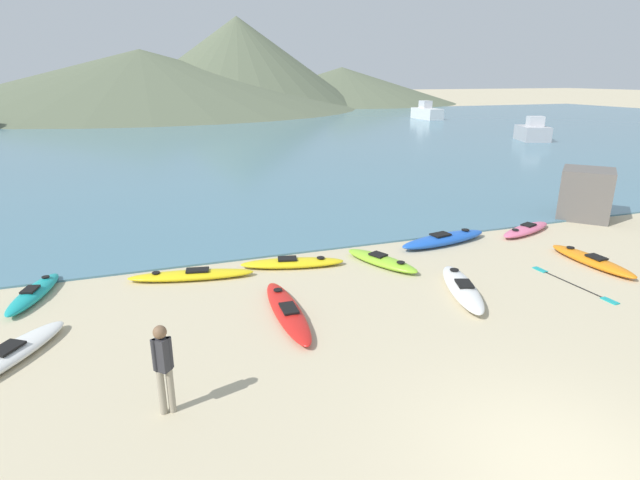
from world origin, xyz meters
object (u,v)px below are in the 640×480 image
kayak_on_sand_5 (444,239)px  kayak_on_sand_6 (381,260)px  kayak_on_sand_4 (287,311)px  kayak_on_sand_8 (2,359)px  kayak_on_sand_3 (592,260)px  kayak_on_sand_2 (34,293)px  shoreline_rock (586,194)px  kayak_on_sand_7 (526,229)px  kayak_on_sand_9 (292,263)px  loose_paddle (572,284)px  kayak_on_sand_1 (192,275)px  person_near_foreground (163,364)px  kayak_on_sand_0 (462,288)px  moored_boat_3 (533,132)px  moored_boat_1 (427,113)px

kayak_on_sand_5 → kayak_on_sand_6: bearing=-159.9°
kayak_on_sand_4 → kayak_on_sand_5: size_ratio=0.96×
kayak_on_sand_8 → kayak_on_sand_6: bearing=14.6°
kayak_on_sand_3 → kayak_on_sand_5: bearing=134.3°
kayak_on_sand_2 → shoreline_rock: bearing=3.6°
kayak_on_sand_7 → kayak_on_sand_6: bearing=-170.0°
kayak_on_sand_3 → kayak_on_sand_9: 9.14m
kayak_on_sand_8 → kayak_on_sand_3: bearing=1.3°
kayak_on_sand_2 → loose_paddle: kayak_on_sand_2 is taller
kayak_on_sand_1 → kayak_on_sand_9: bearing=-0.6°
person_near_foreground → kayak_on_sand_3: bearing=13.2°
kayak_on_sand_6 → kayak_on_sand_8: size_ratio=0.86×
kayak_on_sand_3 → kayak_on_sand_4: bearing=-179.0°
kayak_on_sand_1 → kayak_on_sand_7: (12.05, 0.34, 0.02)m
kayak_on_sand_0 → kayak_on_sand_5: bearing=63.4°
kayak_on_sand_6 → loose_paddle: size_ratio=0.98×
kayak_on_sand_1 → kayak_on_sand_7: 12.05m
moored_boat_3 → shoreline_rock: bearing=-127.6°
kayak_on_sand_3 → kayak_on_sand_8: size_ratio=0.96×
kayak_on_sand_4 → moored_boat_3: bearing=40.3°
kayak_on_sand_8 → loose_paddle: (13.92, -0.66, -0.13)m
kayak_on_sand_1 → moored_boat_3: bearing=35.0°
kayak_on_sand_1 → loose_paddle: kayak_on_sand_1 is taller
kayak_on_sand_0 → kayak_on_sand_4: bearing=175.7°
moored_boat_1 → loose_paddle: (-25.78, -50.31, -0.87)m
kayak_on_sand_5 → kayak_on_sand_8: size_ratio=1.16×
kayak_on_sand_6 → kayak_on_sand_9: kayak_on_sand_6 is taller
kayak_on_sand_4 → kayak_on_sand_7: (10.12, 3.47, 0.01)m
loose_paddle → kayak_on_sand_7: bearing=63.4°
kayak_on_sand_9 → loose_paddle: (6.91, -3.93, -0.11)m
kayak_on_sand_0 → kayak_on_sand_6: kayak_on_sand_0 is taller
kayak_on_sand_7 → kayak_on_sand_8: kayak_on_sand_8 is taller
person_near_foreground → moored_boat_3: bearing=40.7°
kayak_on_sand_4 → kayak_on_sand_7: 10.70m
kayak_on_sand_2 → kayak_on_sand_6: 9.60m
kayak_on_sand_8 → kayak_on_sand_7: bearing=12.8°
kayak_on_sand_6 → kayak_on_sand_9: bearing=163.7°
kayak_on_sand_1 → kayak_on_sand_2: size_ratio=1.31×
kayak_on_sand_6 → moored_boat_1: (30.09, 47.14, 0.74)m
kayak_on_sand_5 → moored_boat_3: 32.17m
kayak_on_sand_1 → kayak_on_sand_9: (2.98, -0.03, 0.00)m
kayak_on_sand_6 → kayak_on_sand_2: bearing=175.1°
kayak_on_sand_1 → kayak_on_sand_5: bearing=1.8°
kayak_on_sand_3 → loose_paddle: bearing=-150.1°
kayak_on_sand_0 → shoreline_rock: shoreline_rock is taller
moored_boat_3 → kayak_on_sand_2: bearing=-148.1°
kayak_on_sand_0 → kayak_on_sand_1: (-6.62, 3.48, -0.05)m
kayak_on_sand_4 → person_near_foreground: bearing=-136.3°
kayak_on_sand_5 → kayak_on_sand_8: (-12.52, -3.57, -0.04)m
kayak_on_sand_9 → kayak_on_sand_6: bearing=-16.3°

